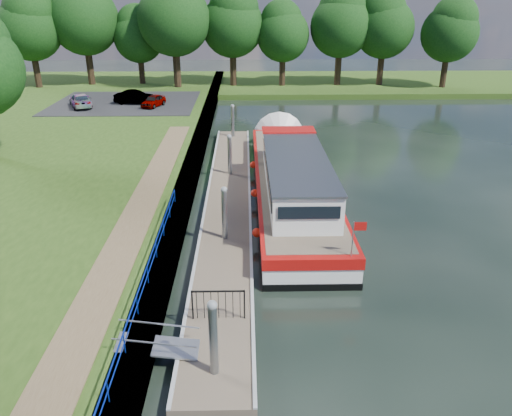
{
  "coord_description": "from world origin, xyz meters",
  "views": [
    {
      "loc": [
        0.98,
        -12.35,
        10.9
      ],
      "look_at": [
        1.47,
        9.65,
        1.4
      ],
      "focal_mm": 35.0,
      "sensor_mm": 36.0,
      "label": 1
    }
  ],
  "objects_px": {
    "barge": "(291,177)",
    "car_c": "(80,100)",
    "car_b": "(135,97)",
    "car_a": "(153,101)",
    "pontoon": "(228,204)"
  },
  "relations": [
    {
      "from": "car_a",
      "to": "car_b",
      "type": "xyz_separation_m",
      "value": [
        -2.03,
        1.38,
        0.1
      ]
    },
    {
      "from": "car_b",
      "to": "car_c",
      "type": "relative_size",
      "value": 0.92
    },
    {
      "from": "barge",
      "to": "car_a",
      "type": "height_order",
      "value": "barge"
    },
    {
      "from": "car_b",
      "to": "car_a",
      "type": "bearing_deg",
      "value": -117.7
    },
    {
      "from": "pontoon",
      "to": "car_b",
      "type": "distance_m",
      "value": 26.25
    },
    {
      "from": "barge",
      "to": "car_c",
      "type": "bearing_deg",
      "value": 131.22
    },
    {
      "from": "car_a",
      "to": "car_c",
      "type": "relative_size",
      "value": 0.75
    },
    {
      "from": "car_a",
      "to": "car_c",
      "type": "bearing_deg",
      "value": -161.48
    },
    {
      "from": "pontoon",
      "to": "car_c",
      "type": "height_order",
      "value": "car_c"
    },
    {
      "from": "car_a",
      "to": "car_c",
      "type": "distance_m",
      "value": 6.96
    },
    {
      "from": "pontoon",
      "to": "car_a",
      "type": "bearing_deg",
      "value": 108.86
    },
    {
      "from": "pontoon",
      "to": "car_c",
      "type": "bearing_deg",
      "value": 122.87
    },
    {
      "from": "car_b",
      "to": "pontoon",
      "type": "bearing_deg",
      "value": -151.4
    },
    {
      "from": "barge",
      "to": "car_a",
      "type": "distance_m",
      "value": 23.92
    },
    {
      "from": "pontoon",
      "to": "car_c",
      "type": "relative_size",
      "value": 6.9
    }
  ]
}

